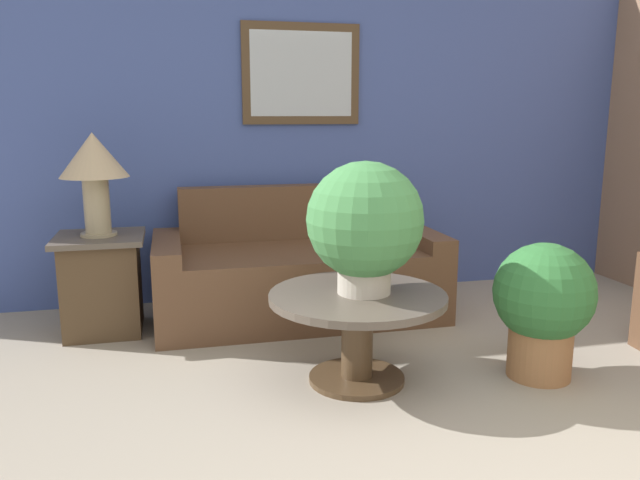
{
  "coord_description": "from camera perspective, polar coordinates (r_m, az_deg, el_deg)",
  "views": [
    {
      "loc": [
        -1.18,
        -1.62,
        1.4
      ],
      "look_at": [
        -0.3,
        2.02,
        0.64
      ],
      "focal_mm": 35.0,
      "sensor_mm": 36.0,
      "label": 1
    }
  ],
  "objects": [
    {
      "name": "wall_back",
      "position": [
        4.84,
        0.45,
        10.45
      ],
      "size": [
        6.95,
        0.09,
        2.6
      ],
      "color": "#42569E",
      "rests_on": "ground_plane"
    },
    {
      "name": "couch_main",
      "position": [
        4.37,
        -2.06,
        -3.09
      ],
      "size": [
        1.94,
        0.93,
        0.88
      ],
      "color": "brown",
      "rests_on": "ground_plane"
    },
    {
      "name": "coffee_table",
      "position": [
        3.28,
        3.44,
        -7.12
      ],
      "size": [
        0.92,
        0.92,
        0.49
      ],
      "color": "#4C3823",
      "rests_on": "ground_plane"
    },
    {
      "name": "side_table",
      "position": [
        4.26,
        -19.27,
        -3.73
      ],
      "size": [
        0.55,
        0.55,
        0.64
      ],
      "color": "#4C3823",
      "rests_on": "ground_plane"
    },
    {
      "name": "table_lamp",
      "position": [
        4.14,
        -19.97,
        6.55
      ],
      "size": [
        0.42,
        0.42,
        0.65
      ],
      "color": "tan",
      "rests_on": "side_table"
    },
    {
      "name": "potted_plant_on_table",
      "position": [
        3.17,
        4.13,
        1.54
      ],
      "size": [
        0.6,
        0.6,
        0.68
      ],
      "color": "beige",
      "rests_on": "coffee_table"
    },
    {
      "name": "potted_plant_floor",
      "position": [
        3.52,
        19.73,
        -5.44
      ],
      "size": [
        0.53,
        0.53,
        0.74
      ],
      "color": "#9E6B42",
      "rests_on": "ground_plane"
    }
  ]
}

